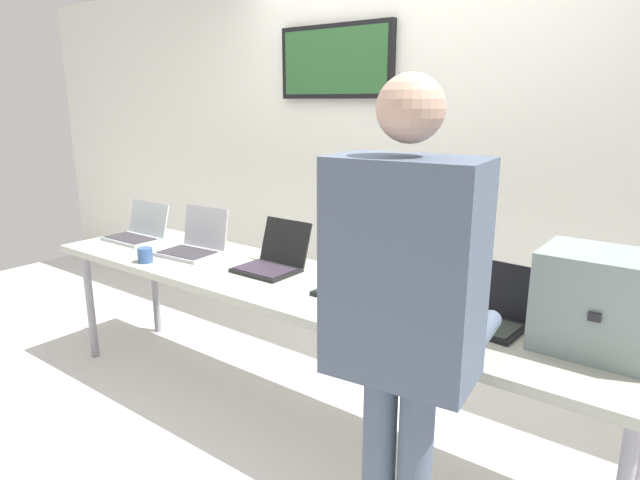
{
  "coord_description": "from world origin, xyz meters",
  "views": [
    {
      "loc": [
        1.65,
        -1.99,
        1.64
      ],
      "look_at": [
        0.11,
        0.04,
        0.99
      ],
      "focal_mm": 30.51,
      "sensor_mm": 36.0,
      "label": 1
    }
  ],
  "objects_px": {
    "workbench": "(297,291)",
    "laptop_station_4": "(481,309)",
    "laptop_station_2": "(273,259)",
    "laptop_station_1": "(195,243)",
    "laptop_station_3": "(363,281)",
    "equipment_box": "(604,303)",
    "coffee_mug": "(145,255)",
    "laptop_station_0": "(138,231)",
    "person": "(404,308)"
  },
  "relations": [
    {
      "from": "workbench",
      "to": "laptop_station_4",
      "type": "xyz_separation_m",
      "value": [
        0.92,
        0.06,
        0.1
      ]
    },
    {
      "from": "laptop_station_2",
      "to": "laptop_station_4",
      "type": "relative_size",
      "value": 0.85
    },
    {
      "from": "laptop_station_1",
      "to": "laptop_station_3",
      "type": "xyz_separation_m",
      "value": [
        1.16,
        0.03,
        -0.01
      ]
    },
    {
      "from": "equipment_box",
      "to": "coffee_mug",
      "type": "relative_size",
      "value": 5.28
    },
    {
      "from": "coffee_mug",
      "to": "equipment_box",
      "type": "bearing_deg",
      "value": 8.0
    },
    {
      "from": "laptop_station_4",
      "to": "laptop_station_2",
      "type": "bearing_deg",
      "value": 179.05
    },
    {
      "from": "laptop_station_3",
      "to": "coffee_mug",
      "type": "relative_size",
      "value": 4.45
    },
    {
      "from": "equipment_box",
      "to": "laptop_station_2",
      "type": "height_order",
      "value": "equipment_box"
    },
    {
      "from": "laptop_station_0",
      "to": "coffee_mug",
      "type": "distance_m",
      "value": 0.56
    },
    {
      "from": "workbench",
      "to": "laptop_station_1",
      "type": "xyz_separation_m",
      "value": [
        -0.81,
        0.05,
        0.11
      ]
    },
    {
      "from": "laptop_station_1",
      "to": "coffee_mug",
      "type": "height_order",
      "value": "laptop_station_1"
    },
    {
      "from": "workbench",
      "to": "coffee_mug",
      "type": "bearing_deg",
      "value": -164.31
    },
    {
      "from": "workbench",
      "to": "laptop_station_3",
      "type": "xyz_separation_m",
      "value": [
        0.35,
        0.07,
        0.1
      ]
    },
    {
      "from": "equipment_box",
      "to": "laptop_station_3",
      "type": "height_order",
      "value": "equipment_box"
    },
    {
      "from": "laptop_station_2",
      "to": "coffee_mug",
      "type": "xyz_separation_m",
      "value": [
        -0.66,
        -0.33,
        -0.02
      ]
    },
    {
      "from": "workbench",
      "to": "laptop_station_4",
      "type": "bearing_deg",
      "value": 3.97
    },
    {
      "from": "laptop_station_1",
      "to": "laptop_station_3",
      "type": "relative_size",
      "value": 0.96
    },
    {
      "from": "laptop_station_0",
      "to": "laptop_station_1",
      "type": "relative_size",
      "value": 1.04
    },
    {
      "from": "equipment_box",
      "to": "laptop_station_4",
      "type": "distance_m",
      "value": 0.46
    },
    {
      "from": "laptop_station_1",
      "to": "person",
      "type": "xyz_separation_m",
      "value": [
        1.74,
        -0.67,
        0.22
      ]
    },
    {
      "from": "laptop_station_1",
      "to": "coffee_mug",
      "type": "distance_m",
      "value": 0.31
    },
    {
      "from": "laptop_station_3",
      "to": "person",
      "type": "distance_m",
      "value": 0.94
    },
    {
      "from": "laptop_station_1",
      "to": "person",
      "type": "height_order",
      "value": "person"
    },
    {
      "from": "laptop_station_0",
      "to": "person",
      "type": "bearing_deg",
      "value": -16.09
    },
    {
      "from": "laptop_station_1",
      "to": "person",
      "type": "bearing_deg",
      "value": -20.92
    },
    {
      "from": "equipment_box",
      "to": "laptop_station_3",
      "type": "distance_m",
      "value": 1.03
    },
    {
      "from": "person",
      "to": "laptop_station_1",
      "type": "bearing_deg",
      "value": 159.08
    },
    {
      "from": "workbench",
      "to": "laptop_station_2",
      "type": "height_order",
      "value": "laptop_station_2"
    },
    {
      "from": "workbench",
      "to": "laptop_station_0",
      "type": "xyz_separation_m",
      "value": [
        -1.37,
        0.04,
        0.1
      ]
    },
    {
      "from": "laptop_station_1",
      "to": "laptop_station_2",
      "type": "xyz_separation_m",
      "value": [
        0.59,
        0.04,
        -0.0
      ]
    },
    {
      "from": "laptop_station_0",
      "to": "person",
      "type": "relative_size",
      "value": 0.21
    },
    {
      "from": "laptop_station_0",
      "to": "laptop_station_4",
      "type": "distance_m",
      "value": 2.29
    },
    {
      "from": "laptop_station_2",
      "to": "person",
      "type": "distance_m",
      "value": 1.37
    },
    {
      "from": "laptop_station_2",
      "to": "coffee_mug",
      "type": "bearing_deg",
      "value": -153.3
    },
    {
      "from": "laptop_station_0",
      "to": "laptop_station_2",
      "type": "distance_m",
      "value": 1.14
    },
    {
      "from": "person",
      "to": "laptop_station_0",
      "type": "bearing_deg",
      "value": 163.91
    },
    {
      "from": "laptop_station_0",
      "to": "workbench",
      "type": "bearing_deg",
      "value": -1.8
    },
    {
      "from": "laptop_station_2",
      "to": "laptop_station_0",
      "type": "bearing_deg",
      "value": -177.99
    },
    {
      "from": "workbench",
      "to": "laptop_station_1",
      "type": "relative_size",
      "value": 9.18
    },
    {
      "from": "laptop_station_3",
      "to": "coffee_mug",
      "type": "height_order",
      "value": "laptop_station_3"
    },
    {
      "from": "equipment_box",
      "to": "person",
      "type": "distance_m",
      "value": 0.82
    },
    {
      "from": "workbench",
      "to": "laptop_station_1",
      "type": "bearing_deg",
      "value": 176.81
    },
    {
      "from": "laptop_station_2",
      "to": "laptop_station_3",
      "type": "height_order",
      "value": "laptop_station_2"
    },
    {
      "from": "coffee_mug",
      "to": "laptop_station_0",
      "type": "bearing_deg",
      "value": 148.66
    },
    {
      "from": "laptop_station_2",
      "to": "laptop_station_4",
      "type": "bearing_deg",
      "value": -0.95
    },
    {
      "from": "laptop_station_2",
      "to": "laptop_station_1",
      "type": "bearing_deg",
      "value": -176.3
    },
    {
      "from": "workbench",
      "to": "laptop_station_1",
      "type": "height_order",
      "value": "laptop_station_1"
    },
    {
      "from": "laptop_station_2",
      "to": "workbench",
      "type": "bearing_deg",
      "value": -20.1
    },
    {
      "from": "workbench",
      "to": "laptop_station_2",
      "type": "bearing_deg",
      "value": 159.9
    },
    {
      "from": "equipment_box",
      "to": "person",
      "type": "relative_size",
      "value": 0.25
    }
  ]
}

